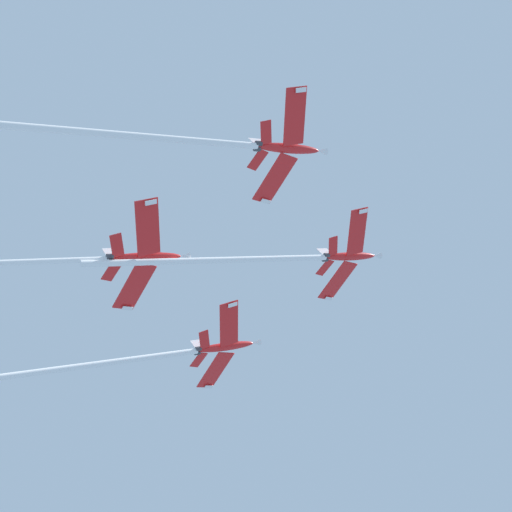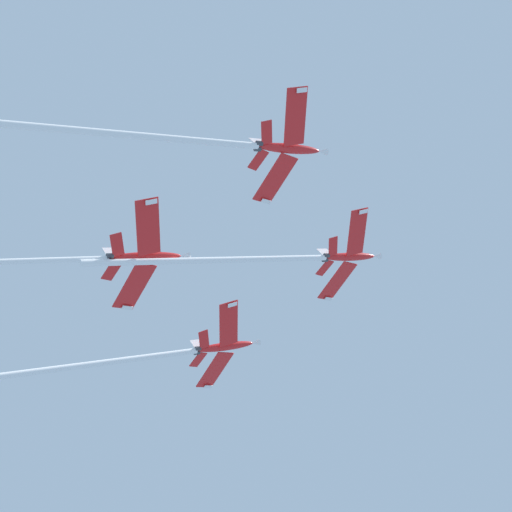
# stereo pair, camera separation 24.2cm
# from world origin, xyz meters

# --- Properties ---
(jet_lead) EXTENTS (51.10, 20.11, 29.71)m
(jet_lead) POSITION_xyz_m (-3.91, -23.55, 104.95)
(jet_lead) COLOR red
(jet_left_wing) EXTENTS (49.57, 20.11, 29.61)m
(jet_left_wing) POSITION_xyz_m (13.93, -43.51, 96.66)
(jet_left_wing) COLOR red
(jet_right_wing) EXTENTS (50.35, 20.11, 29.11)m
(jet_right_wing) POSITION_xyz_m (13.76, -4.00, 96.80)
(jet_right_wing) COLOR red
(jet_slot) EXTENTS (42.90, 20.11, 25.41)m
(jet_slot) POSITION_xyz_m (26.45, -22.98, 88.76)
(jet_slot) COLOR red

